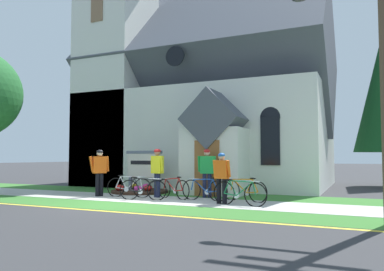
# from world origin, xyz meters

# --- Properties ---
(ground) EXTENTS (140.00, 140.00, 0.00)m
(ground) POSITION_xyz_m (0.00, 4.00, 0.00)
(ground) COLOR #333335
(sidewalk_slab) EXTENTS (32.00, 2.26, 0.01)m
(sidewalk_slab) POSITION_xyz_m (-0.52, 1.47, 0.01)
(sidewalk_slab) COLOR #B7B5AD
(sidewalk_slab) RESTS_ON ground
(grass_verge) EXTENTS (32.00, 1.71, 0.01)m
(grass_verge) POSITION_xyz_m (-0.52, -0.52, 0.00)
(grass_verge) COLOR #38722D
(grass_verge) RESTS_ON ground
(church_lawn) EXTENTS (24.00, 2.20, 0.01)m
(church_lawn) POSITION_xyz_m (-0.52, 3.70, 0.00)
(church_lawn) COLOR #38722D
(church_lawn) RESTS_ON ground
(curb_paint_stripe) EXTENTS (28.00, 0.16, 0.01)m
(curb_paint_stripe) POSITION_xyz_m (-0.52, -1.52, 0.00)
(curb_paint_stripe) COLOR yellow
(curb_paint_stripe) RESTS_ON ground
(church_building) EXTENTS (12.53, 9.97, 12.96)m
(church_building) POSITION_xyz_m (-1.08, 8.49, 4.63)
(church_building) COLOR silver
(church_building) RESTS_ON ground
(church_sign) EXTENTS (1.76, 0.21, 1.73)m
(church_sign) POSITION_xyz_m (-1.41, 3.68, 1.12)
(church_sign) COLOR slate
(church_sign) RESTS_ON ground
(flower_bed) EXTENTS (2.36, 2.36, 0.34)m
(flower_bed) POSITION_xyz_m (-1.44, 3.37, 0.09)
(flower_bed) COLOR #382319
(flower_bed) RESTS_ON ground
(bicycle_yellow) EXTENTS (1.77, 0.28, 0.83)m
(bicycle_yellow) POSITION_xyz_m (-0.87, 1.74, 0.37)
(bicycle_yellow) COLOR black
(bicycle_yellow) RESTS_ON ground
(bicycle_blue) EXTENTS (1.59, 0.67, 0.81)m
(bicycle_blue) POSITION_xyz_m (0.87, 1.94, 0.36)
(bicycle_blue) COLOR black
(bicycle_blue) RESTS_ON ground
(bicycle_white) EXTENTS (1.71, 0.58, 0.82)m
(bicycle_white) POSITION_xyz_m (3.38, 2.23, 0.37)
(bicycle_white) COLOR black
(bicycle_white) RESTS_ON ground
(bicycle_orange) EXTENTS (1.77, 0.26, 0.82)m
(bicycle_orange) POSITION_xyz_m (3.55, 1.11, 0.38)
(bicycle_orange) COLOR black
(bicycle_orange) RESTS_ON ground
(bicycle_red) EXTENTS (1.70, 0.12, 0.80)m
(bicycle_red) POSITION_xyz_m (2.08, 1.93, 0.37)
(bicycle_red) COLOR black
(bicycle_red) RESTS_ON ground
(bicycle_green) EXTENTS (1.65, 0.43, 0.82)m
(bicycle_green) POSITION_xyz_m (0.08, 1.19, 0.37)
(bicycle_green) COLOR black
(bicycle_green) RESTS_ON ground
(cyclist_in_green_jersey) EXTENTS (0.62, 0.36, 1.60)m
(cyclist_in_green_jersey) POSITION_xyz_m (2.94, 1.25, 0.93)
(cyclist_in_green_jersey) COLOR black
(cyclist_in_green_jersey) RESTS_ON ground
(cyclist_in_yellow_jersey) EXTENTS (0.63, 0.46, 1.77)m
(cyclist_in_yellow_jersey) POSITION_xyz_m (0.16, 2.04, 1.05)
(cyclist_in_yellow_jersey) COLOR #191E38
(cyclist_in_yellow_jersey) RESTS_ON ground
(cyclist_in_red_jersey) EXTENTS (0.68, 0.34, 1.76)m
(cyclist_in_red_jersey) POSITION_xyz_m (1.84, 2.74, 1.04)
(cyclist_in_red_jersey) COLOR #191E38
(cyclist_in_red_jersey) RESTS_ON ground
(cyclist_in_orange_jersey) EXTENTS (0.49, 0.63, 1.75)m
(cyclist_in_orange_jersey) POSITION_xyz_m (-2.00, 1.48, 1.03)
(cyclist_in_orange_jersey) COLOR black
(cyclist_in_orange_jersey) RESTS_ON ground
(utility_pole) EXTENTS (3.12, 0.28, 7.75)m
(utility_pole) POSITION_xyz_m (7.40, -0.75, 4.30)
(utility_pole) COLOR brown
(utility_pole) RESTS_ON ground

